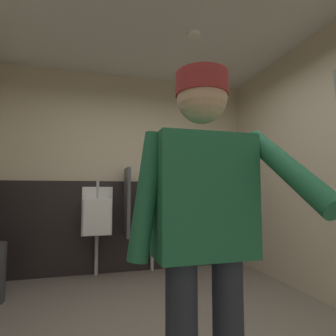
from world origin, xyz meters
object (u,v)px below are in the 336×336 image
urinal_left (97,215)px  person (205,217)px  urinal_middle (154,214)px  soap_dispenser (150,169)px

urinal_left → person: size_ratio=0.75×
urinal_left → urinal_middle: 0.75m
urinal_left → urinal_middle: bearing=0.0°
urinal_middle → person: person is taller
urinal_middle → urinal_left: bearing=180.0°
urinal_middle → person: (-0.34, -2.56, 0.20)m
urinal_left → person: (0.41, -2.56, 0.20)m
urinal_left → soap_dispenser: (0.72, 0.12, 0.63)m
urinal_middle → soap_dispenser: size_ratio=6.89×
person → soap_dispenser: bearing=83.4°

